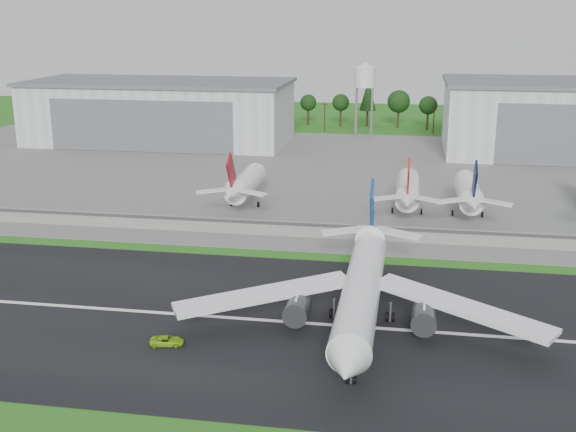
% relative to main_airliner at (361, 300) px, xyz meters
% --- Properties ---
extents(ground, '(600.00, 600.00, 0.00)m').
position_rel_main_airliner_xyz_m(ground, '(-6.71, -9.56, -4.89)').
color(ground, '#236818').
rests_on(ground, ground).
extents(runway, '(320.00, 60.00, 0.10)m').
position_rel_main_airliner_xyz_m(runway, '(-6.71, 0.44, -4.84)').
color(runway, black).
rests_on(runway, ground).
extents(runway_centerline, '(220.00, 1.00, 0.02)m').
position_rel_main_airliner_xyz_m(runway_centerline, '(-6.71, 0.44, -4.78)').
color(runway_centerline, white).
rests_on(runway_centerline, runway).
extents(apron, '(320.00, 150.00, 0.10)m').
position_rel_main_airliner_xyz_m(apron, '(-6.71, 110.44, -4.84)').
color(apron, slate).
rests_on(apron, ground).
extents(blast_fence, '(240.00, 0.61, 3.50)m').
position_rel_main_airliner_xyz_m(blast_fence, '(-6.71, 45.42, -3.09)').
color(blast_fence, gray).
rests_on(blast_fence, ground).
extents(hangar_west, '(97.00, 44.00, 23.20)m').
position_rel_main_airliner_xyz_m(hangar_west, '(-86.71, 155.35, 6.74)').
color(hangar_west, silver).
rests_on(hangar_west, ground).
extents(water_tower, '(8.40, 8.40, 29.40)m').
position_rel_main_airliner_xyz_m(water_tower, '(-11.71, 175.44, 19.66)').
color(water_tower, '#99999E').
rests_on(water_tower, ground).
extents(utility_poles, '(230.00, 3.00, 12.00)m').
position_rel_main_airliner_xyz_m(utility_poles, '(-6.71, 190.44, -4.89)').
color(utility_poles, black).
rests_on(utility_poles, ground).
extents(treeline, '(320.00, 16.00, 22.00)m').
position_rel_main_airliner_xyz_m(treeline, '(-6.71, 205.44, -4.89)').
color(treeline, black).
rests_on(treeline, ground).
extents(main_airliner, '(57.29, 59.02, 18.17)m').
position_rel_main_airliner_xyz_m(main_airliner, '(0.00, 0.00, 0.00)').
color(main_airliner, white).
rests_on(main_airliner, runway).
extents(ground_vehicle, '(5.36, 3.26, 1.39)m').
position_rel_main_airliner_xyz_m(ground_vehicle, '(-27.71, -10.78, -4.10)').
color(ground_vehicle, '#88BF16').
rests_on(ground_vehicle, runway).
extents(parked_jet_red_a, '(7.36, 31.29, 16.58)m').
position_rel_main_airliner_xyz_m(parked_jet_red_a, '(-34.25, 66.98, 1.19)').
color(parked_jet_red_a, white).
rests_on(parked_jet_red_a, ground).
extents(parked_jet_red_b, '(7.36, 31.29, 16.64)m').
position_rel_main_airliner_xyz_m(parked_jet_red_b, '(6.33, 66.99, 1.24)').
color(parked_jet_red_b, white).
rests_on(parked_jet_red_b, ground).
extents(parked_jet_navy, '(7.36, 31.29, 16.61)m').
position_rel_main_airliner_xyz_m(parked_jet_navy, '(20.76, 66.99, 1.22)').
color(parked_jet_navy, white).
rests_on(parked_jet_navy, ground).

